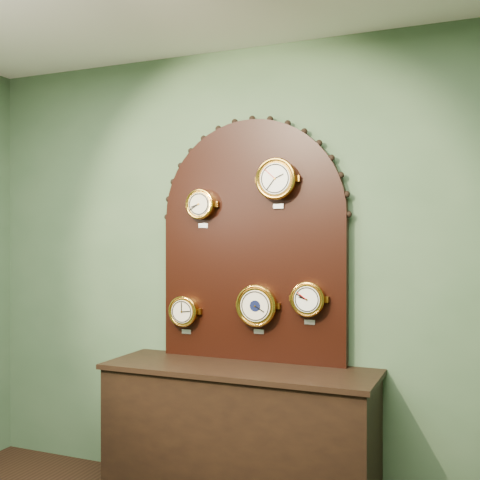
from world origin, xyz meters
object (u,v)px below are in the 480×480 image
at_px(shop_counter, 239,439).
at_px(hygrometer, 184,311).
at_px(display_board, 252,232).
at_px(barometer, 257,305).
at_px(tide_clock, 308,299).
at_px(roman_clock, 201,204).
at_px(arabic_clock, 277,179).

bearing_deg(shop_counter, hygrometer, 160.90).
height_order(display_board, barometer, display_board).
distance_m(hygrometer, tide_clock, 0.83).
relative_size(display_board, roman_clock, 6.23).
bearing_deg(barometer, tide_clock, 0.24).
bearing_deg(tide_clock, arabic_clock, -179.67).
relative_size(display_board, tide_clock, 5.89).
bearing_deg(barometer, roman_clock, 179.74).
bearing_deg(roman_clock, tide_clock, -0.03).
distance_m(shop_counter, tide_clock, 0.93).
bearing_deg(shop_counter, tide_clock, 22.01).
bearing_deg(tide_clock, display_board, 170.14).
bearing_deg(display_board, barometer, -49.78).
xyz_separation_m(shop_counter, barometer, (0.06, 0.15, 0.78)).
distance_m(shop_counter, roman_clock, 1.45).
distance_m(hygrometer, barometer, 0.51).
height_order(roman_clock, barometer, roman_clock).
bearing_deg(shop_counter, barometer, 69.49).
height_order(hygrometer, tide_clock, tide_clock).
distance_m(display_board, arabic_clock, 0.38).
bearing_deg(arabic_clock, shop_counter, -140.24).
relative_size(barometer, tide_clock, 1.19).
bearing_deg(shop_counter, display_board, 90.00).
relative_size(roman_clock, hygrometer, 0.98).
distance_m(roman_clock, hygrometer, 0.70).
relative_size(shop_counter, barometer, 5.18).
distance_m(display_board, hygrometer, 0.68).
xyz_separation_m(shop_counter, arabic_clock, (0.18, 0.15, 1.55)).
xyz_separation_m(shop_counter, tide_clock, (0.38, 0.15, 0.83)).
height_order(display_board, roman_clock, display_board).
relative_size(arabic_clock, tide_clock, 1.17).
bearing_deg(arabic_clock, roman_clock, 179.83).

